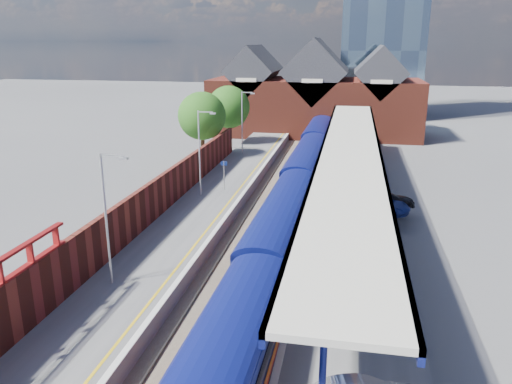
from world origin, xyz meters
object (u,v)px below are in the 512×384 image
(parked_car_red, at_px, (363,268))
(parked_car_blue, at_px, (379,204))
(platform_sign, at_px, (224,170))
(parked_car_dark, at_px, (388,200))
(lamp_post_b, at_px, (108,212))
(lamp_post_d, at_px, (243,119))
(train, at_px, (297,187))
(lamp_post_c, at_px, (201,148))

(parked_car_red, bearing_deg, parked_car_blue, 6.52)
(platform_sign, xyz_separation_m, parked_car_red, (11.51, -15.04, -1.05))
(parked_car_dark, bearing_deg, lamp_post_b, 114.58)
(lamp_post_b, distance_m, lamp_post_d, 32.00)
(platform_sign, bearing_deg, train, -16.42)
(lamp_post_c, xyz_separation_m, parked_car_dark, (14.86, -0.41, -3.38))
(parked_car_red, bearing_deg, lamp_post_c, 57.67)
(train, relative_size, platform_sign, 26.38)
(lamp_post_b, height_order, parked_car_dark, lamp_post_b)
(train, xyz_separation_m, lamp_post_d, (-7.86, 15.91, 2.87))
(parked_car_dark, bearing_deg, platform_sign, 58.09)
(train, distance_m, lamp_post_b, 18.13)
(parked_car_blue, bearing_deg, platform_sign, 97.64)
(lamp_post_b, relative_size, parked_car_dark, 1.65)
(parked_car_red, bearing_deg, train, 33.97)
(train, distance_m, platform_sign, 6.79)
(lamp_post_b, height_order, parked_car_blue, lamp_post_b)
(platform_sign, bearing_deg, parked_car_blue, -15.66)
(lamp_post_c, distance_m, platform_sign, 3.34)
(lamp_post_d, distance_m, platform_sign, 14.25)
(lamp_post_d, xyz_separation_m, parked_car_red, (12.88, -29.04, -3.36))
(train, relative_size, parked_car_red, 17.65)
(platform_sign, height_order, parked_car_blue, platform_sign)
(lamp_post_b, bearing_deg, train, 63.97)
(train, height_order, lamp_post_b, lamp_post_b)
(platform_sign, distance_m, parked_car_blue, 13.36)
(lamp_post_d, bearing_deg, lamp_post_b, -90.00)
(platform_sign, distance_m, parked_car_dark, 13.76)
(lamp_post_c, bearing_deg, parked_car_blue, -6.42)
(parked_car_blue, bearing_deg, lamp_post_c, 106.88)
(train, height_order, lamp_post_d, lamp_post_d)
(train, distance_m, parked_car_dark, 7.04)
(lamp_post_b, distance_m, platform_sign, 18.20)
(lamp_post_c, height_order, lamp_post_d, same)
(lamp_post_c, height_order, parked_car_blue, lamp_post_c)
(parked_car_blue, bearing_deg, lamp_post_b, 158.74)
(parked_car_red, relative_size, parked_car_dark, 0.88)
(lamp_post_b, xyz_separation_m, lamp_post_d, (0.00, 32.00, 0.00))
(lamp_post_b, xyz_separation_m, parked_car_blue, (14.18, 14.40, -3.36))
(lamp_post_c, xyz_separation_m, lamp_post_d, (0.00, 16.00, 0.00))
(lamp_post_d, height_order, parked_car_red, lamp_post_d)
(lamp_post_c, bearing_deg, lamp_post_d, 90.00)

